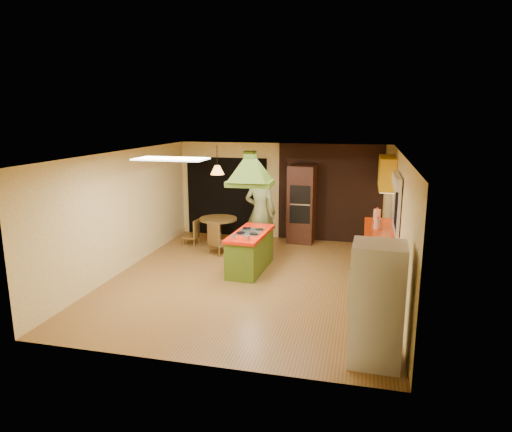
% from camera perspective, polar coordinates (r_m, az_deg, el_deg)
% --- Properties ---
extents(ground, '(6.50, 6.50, 0.00)m').
position_cam_1_polar(ground, '(9.19, -0.52, -7.91)').
color(ground, olive).
rests_on(ground, ground).
extents(room_walls, '(5.50, 6.50, 6.50)m').
position_cam_1_polar(room_walls, '(8.83, -0.54, -0.29)').
color(room_walls, '#FCEFB4').
rests_on(room_walls, ground).
extents(ceiling_plane, '(6.50, 6.50, 0.00)m').
position_cam_1_polar(ceiling_plane, '(8.64, -0.56, 7.82)').
color(ceiling_plane, silver).
rests_on(ceiling_plane, room_walls).
extents(brick_panel, '(2.64, 0.03, 2.50)m').
position_cam_1_polar(brick_panel, '(11.78, 9.21, 2.81)').
color(brick_panel, '#381E14').
rests_on(brick_panel, ground).
extents(nook_opening, '(2.20, 0.03, 2.10)m').
position_cam_1_polar(nook_opening, '(12.31, -3.69, 2.43)').
color(nook_opening, black).
rests_on(nook_opening, ground).
extents(right_counter, '(0.62, 3.05, 0.92)m').
position_cam_1_polar(right_counter, '(9.37, 15.14, -4.96)').
color(right_counter, olive).
rests_on(right_counter, ground).
extents(upper_cabinets, '(0.34, 1.40, 0.70)m').
position_cam_1_polar(upper_cabinets, '(10.64, 16.04, 5.26)').
color(upper_cabinets, yellow).
rests_on(upper_cabinets, room_walls).
extents(window_right, '(0.12, 1.35, 1.06)m').
position_cam_1_polar(window_right, '(8.89, 17.24, 2.65)').
color(window_right, black).
rests_on(window_right, room_walls).
extents(fluor_panel, '(1.20, 0.60, 0.03)m').
position_cam_1_polar(fluor_panel, '(7.86, -10.58, 7.03)').
color(fluor_panel, white).
rests_on(fluor_panel, ceiling_plane).
extents(kitchen_island, '(0.73, 1.66, 0.84)m').
position_cam_1_polar(kitchen_island, '(9.60, -0.72, -4.37)').
color(kitchen_island, '#506D1B').
rests_on(kitchen_island, ground).
extents(range_hood, '(0.93, 0.68, 0.78)m').
position_cam_1_polar(range_hood, '(9.24, -0.75, 6.61)').
color(range_hood, '#4B6B1A').
rests_on(range_hood, ceiling_plane).
extents(man, '(0.77, 0.54, 2.00)m').
position_cam_1_polar(man, '(10.57, 0.55, 0.48)').
color(man, '#535C30').
rests_on(man, ground).
extents(refrigerator, '(0.69, 0.66, 1.63)m').
position_cam_1_polar(refrigerator, '(6.21, 14.84, -10.61)').
color(refrigerator, white).
rests_on(refrigerator, ground).
extents(wall_oven, '(0.69, 0.64, 1.97)m').
position_cam_1_polar(wall_oven, '(11.61, 5.72, 1.46)').
color(wall_oven, '#462316').
rests_on(wall_oven, ground).
extents(dining_table, '(0.94, 0.94, 0.71)m').
position_cam_1_polar(dining_table, '(11.39, -4.73, -1.29)').
color(dining_table, brown).
rests_on(dining_table, ground).
extents(chair_left, '(0.37, 0.37, 0.64)m').
position_cam_1_polar(chair_left, '(11.58, -8.16, -2.03)').
color(chair_left, brown).
rests_on(chair_left, ground).
extents(chair_near, '(0.59, 0.59, 0.78)m').
position_cam_1_polar(chair_near, '(10.75, -4.52, -2.69)').
color(chair_near, brown).
rests_on(chair_near, ground).
extents(pendant_lamp, '(0.44, 0.44, 0.22)m').
position_cam_1_polar(pendant_lamp, '(11.14, -4.86, 5.75)').
color(pendant_lamp, '#FF9E3F').
rests_on(pendant_lamp, ceiling_plane).
extents(canister_large, '(0.16, 0.16, 0.23)m').
position_cam_1_polar(canister_large, '(10.51, 14.88, 0.18)').
color(canister_large, '#FFE7CD').
rests_on(canister_large, right_counter).
extents(canister_medium, '(0.18, 0.18, 0.21)m').
position_cam_1_polar(canister_medium, '(9.69, 14.97, -0.93)').
color(canister_medium, beige).
rests_on(canister_medium, right_counter).
extents(canister_small, '(0.12, 0.12, 0.15)m').
position_cam_1_polar(canister_small, '(9.96, 14.93, -0.74)').
color(canister_small, beige).
rests_on(canister_small, right_counter).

